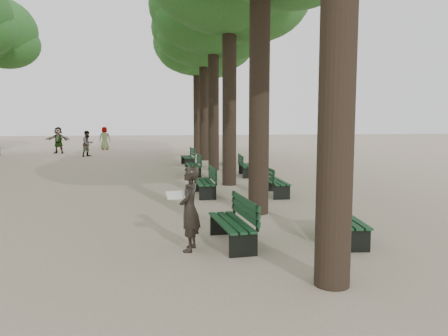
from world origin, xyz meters
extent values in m
plane|color=tan|center=(0.00, 0.00, 0.00)|extent=(120.00, 120.00, 0.00)
cylinder|color=#33261C|center=(1.50, -2.00, 3.75)|extent=(0.52, 0.52, 7.50)
cylinder|color=#33261C|center=(1.50, 3.00, 3.75)|extent=(0.52, 0.52, 7.50)
cylinder|color=#33261C|center=(1.50, 8.00, 3.75)|extent=(0.52, 0.52, 7.50)
cylinder|color=#33261C|center=(1.50, 13.00, 3.75)|extent=(0.52, 0.52, 7.50)
ellipsoid|color=#1E571E|center=(1.50, 13.00, 7.70)|extent=(6.00, 6.00, 4.50)
cylinder|color=#33261C|center=(1.50, 18.00, 3.75)|extent=(0.52, 0.52, 7.50)
ellipsoid|color=#1E571E|center=(1.50, 18.00, 7.70)|extent=(6.00, 6.00, 4.50)
cylinder|color=#33261C|center=(1.50, 23.00, 3.75)|extent=(0.52, 0.52, 7.50)
ellipsoid|color=#1E571E|center=(1.50, 23.00, 7.70)|extent=(6.00, 6.00, 4.50)
cube|color=black|center=(0.35, 0.26, 0.23)|extent=(0.71, 1.84, 0.45)
cube|color=black|center=(0.35, 0.26, 0.45)|extent=(0.73, 1.85, 0.04)
cube|color=black|center=(0.63, 0.29, 0.72)|extent=(0.23, 1.79, 0.40)
cube|color=black|center=(0.35, 5.82, 0.23)|extent=(0.56, 1.81, 0.45)
cube|color=black|center=(0.35, 5.82, 0.45)|extent=(0.58, 1.81, 0.04)
cube|color=black|center=(0.63, 5.82, 0.72)|extent=(0.08, 1.80, 0.40)
cube|color=black|center=(0.35, 10.96, 0.23)|extent=(0.55, 1.81, 0.45)
cube|color=black|center=(0.35, 10.96, 0.45)|extent=(0.57, 1.81, 0.04)
cube|color=black|center=(0.63, 10.96, 0.72)|extent=(0.07, 1.80, 0.40)
cube|color=black|center=(0.35, 15.14, 0.23)|extent=(0.67, 1.84, 0.45)
cube|color=black|center=(0.35, 15.14, 0.45)|extent=(0.69, 1.84, 0.04)
cube|color=black|center=(0.63, 15.17, 0.72)|extent=(0.19, 1.80, 0.40)
cube|color=black|center=(2.65, 0.24, 0.23)|extent=(0.69, 1.84, 0.45)
cube|color=black|center=(2.65, 0.24, 0.45)|extent=(0.71, 1.84, 0.04)
cube|color=black|center=(2.37, 0.27, 0.72)|extent=(0.21, 1.80, 0.40)
cube|color=black|center=(2.65, 5.59, 0.23)|extent=(0.53, 1.80, 0.45)
cube|color=black|center=(2.65, 5.59, 0.45)|extent=(0.55, 1.80, 0.04)
cube|color=black|center=(2.37, 5.59, 0.72)|extent=(0.05, 1.80, 0.40)
cube|color=black|center=(2.65, 10.43, 0.23)|extent=(0.64, 1.83, 0.45)
cube|color=black|center=(2.65, 10.43, 0.45)|extent=(0.66, 1.83, 0.04)
cube|color=black|center=(2.37, 10.44, 0.72)|extent=(0.16, 1.80, 0.40)
cube|color=black|center=(2.65, 15.18, 0.23)|extent=(0.76, 1.85, 0.45)
cube|color=black|center=(2.65, 15.18, 0.45)|extent=(0.78, 1.86, 0.04)
cube|color=black|center=(2.37, 15.21, 0.72)|extent=(0.29, 1.79, 0.40)
imported|color=black|center=(-0.46, 0.01, 0.79)|extent=(0.46, 0.69, 1.58)
cube|color=white|center=(-0.71, 0.01, 1.05)|extent=(0.37, 0.29, 0.12)
imported|color=#262628|center=(-8.36, 24.73, 0.95)|extent=(1.80, 0.70, 1.90)
imported|color=#262628|center=(6.31, 25.23, 0.92)|extent=(1.25, 0.68, 1.85)
imported|color=#262628|center=(-5.56, 28.21, 0.92)|extent=(0.91, 0.40, 1.84)
imported|color=#262628|center=(-5.82, 21.70, 0.84)|extent=(0.79, 0.84, 1.69)
camera|label=1|loc=(-0.93, -7.92, 2.43)|focal=35.00mm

